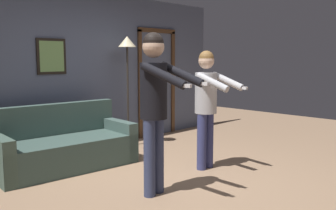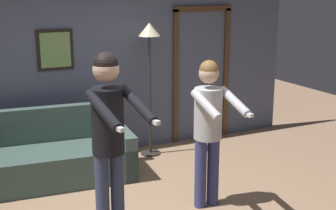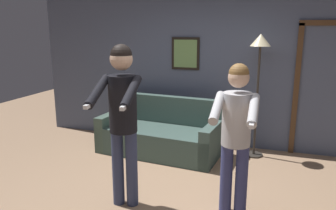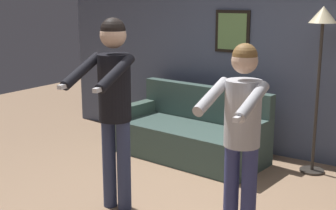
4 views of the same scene
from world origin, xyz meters
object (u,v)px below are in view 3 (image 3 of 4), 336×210
at_px(torchiere_lamp, 260,58).
at_px(person_standing_right, 236,127).
at_px(couch, 160,136).
at_px(person_standing_left, 122,110).

xyz_separation_m(torchiere_lamp, person_standing_right, (-0.10, -1.79, -0.56)).
xyz_separation_m(couch, person_standing_right, (1.34, -1.47, 0.70)).
xyz_separation_m(torchiere_lamp, person_standing_left, (-1.28, -1.99, -0.42)).
height_order(couch, person_standing_left, person_standing_left).
height_order(person_standing_left, person_standing_right, person_standing_left).
height_order(torchiere_lamp, person_standing_right, torchiere_lamp).
relative_size(torchiere_lamp, person_standing_left, 1.04).
xyz_separation_m(person_standing_left, person_standing_right, (1.18, 0.20, -0.13)).
bearing_deg(couch, torchiere_lamp, 12.66).
bearing_deg(person_standing_right, torchiere_lamp, 86.70).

